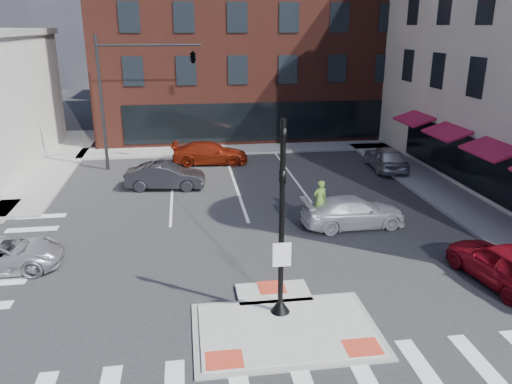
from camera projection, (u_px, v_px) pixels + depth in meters
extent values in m
plane|color=#28282B|center=(283.00, 322.00, 15.04)|extent=(120.00, 120.00, 0.00)
cube|color=gray|center=(286.00, 331.00, 14.56)|extent=(5.40, 3.60, 0.06)
cube|color=#A8A8A3|center=(286.00, 330.00, 14.55)|extent=(5.00, 3.20, 0.12)
cube|color=#A8A8A3|center=(273.00, 293.00, 16.52)|extent=(2.40, 1.40, 0.12)
cube|color=red|center=(224.00, 360.00, 13.15)|extent=(1.00, 0.80, 0.01)
cube|color=red|center=(363.00, 347.00, 13.66)|extent=(1.00, 0.80, 0.01)
cube|color=red|center=(272.00, 287.00, 16.78)|extent=(0.90, 0.90, 0.01)
cube|color=gray|center=(57.00, 162.00, 32.30)|extent=(3.00, 20.00, 0.15)
cube|color=gray|center=(450.00, 196.00, 25.86)|extent=(3.00, 24.00, 0.15)
cube|color=gray|center=(265.00, 148.00, 36.07)|extent=(26.00, 3.00, 0.15)
cube|color=#512219|center=(247.00, 37.00, 43.09)|extent=(24.00, 18.00, 15.00)
cube|color=black|center=(263.00, 122.00, 36.46)|extent=(20.00, 0.12, 2.80)
cube|color=black|center=(476.00, 165.00, 25.50)|extent=(0.12, 16.00, 2.60)
cube|color=#C21947|center=(467.00, 140.00, 24.98)|extent=(1.46, 3.00, 0.58)
cube|color=#C21947|center=(414.00, 119.00, 30.61)|extent=(1.46, 3.00, 0.58)
cube|color=slate|center=(171.00, 55.00, 61.71)|extent=(10.00, 12.00, 10.00)
cube|color=brown|center=(272.00, 45.00, 65.02)|extent=(12.00, 12.00, 12.00)
cone|color=black|center=(280.00, 305.00, 15.31)|extent=(0.60, 0.60, 0.45)
cylinder|color=black|center=(282.00, 218.00, 14.40)|extent=(0.16, 0.16, 5.80)
cube|color=white|center=(282.00, 255.00, 14.64)|extent=(0.55, 0.04, 0.75)
imported|color=black|center=(283.00, 148.00, 13.73)|extent=(0.18, 0.22, 1.10)
imported|color=black|center=(282.00, 189.00, 14.11)|extent=(0.18, 0.22, 1.10)
cylinder|color=black|center=(102.00, 105.00, 29.65)|extent=(0.20, 0.20, 8.00)
cylinder|color=black|center=(149.00, 45.00, 28.97)|extent=(6.00, 0.14, 0.14)
imported|color=black|center=(193.00, 55.00, 29.50)|extent=(0.48, 2.24, 0.90)
imported|color=silver|center=(0.00, 254.00, 18.06)|extent=(4.53, 2.26, 1.23)
imported|color=maroon|center=(504.00, 264.00, 17.02)|extent=(2.41, 4.61, 1.50)
imported|color=white|center=(353.00, 212.00, 22.01)|extent=(4.71, 2.13, 1.34)
imported|color=#242529|center=(165.00, 176.00, 27.11)|extent=(4.40, 1.97, 1.40)
imported|color=#BABCC2|center=(386.00, 158.00, 30.66)|extent=(2.08, 4.50, 1.49)
imported|color=maroon|center=(210.00, 153.00, 32.04)|extent=(4.97, 2.35, 1.40)
imported|color=#3F3F44|center=(319.00, 218.00, 21.87)|extent=(1.03, 1.83, 0.91)
imported|color=#98D049|center=(320.00, 200.00, 21.59)|extent=(0.72, 0.57, 1.74)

